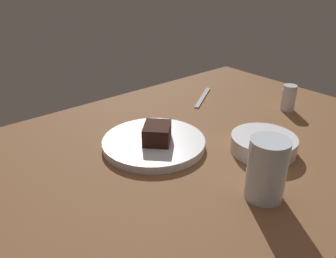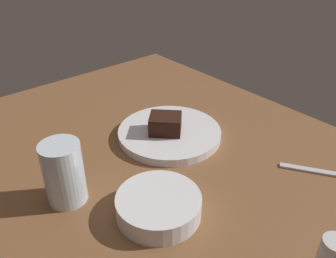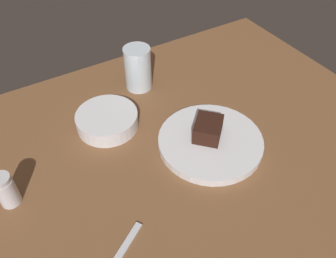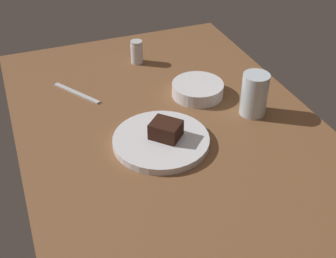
{
  "view_description": "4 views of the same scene",
  "coord_description": "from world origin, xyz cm",
  "px_view_note": "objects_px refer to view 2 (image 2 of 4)",
  "views": [
    {
      "loc": [
        -55.08,
        -55.57,
        45.92
      ],
      "look_at": [
        -6.04,
        3.11,
        7.87
      ],
      "focal_mm": 36.77,
      "sensor_mm": 36.0,
      "label": 1
    },
    {
      "loc": [
        48.06,
        -43.99,
        51.13
      ],
      "look_at": [
        -6.45,
        2.76,
        7.35
      ],
      "focal_mm": 37.51,
      "sensor_mm": 36.0,
      "label": 2
    },
    {
      "loc": [
        30.54,
        50.91,
        66.92
      ],
      "look_at": [
        -0.6,
        -1.32,
        6.94
      ],
      "focal_mm": 37.26,
      "sensor_mm": 36.0,
      "label": 3
    },
    {
      "loc": [
        -99.62,
        38.3,
        78.34
      ],
      "look_at": [
        -6.73,
        2.52,
        5.69
      ],
      "focal_mm": 48.7,
      "sensor_mm": 36.0,
      "label": 4
    }
  ],
  "objects_px": {
    "dessert_plate": "(169,133)",
    "side_bowl": "(159,205)",
    "chocolate_cake_slice": "(165,124)",
    "water_glass": "(64,173)",
    "butter_knife": "(325,173)"
  },
  "relations": [
    {
      "from": "dessert_plate",
      "to": "side_bowl",
      "type": "xyz_separation_m",
      "value": [
        0.19,
        -0.19,
        0.01
      ]
    },
    {
      "from": "dessert_plate",
      "to": "side_bowl",
      "type": "bearing_deg",
      "value": -45.1
    },
    {
      "from": "chocolate_cake_slice",
      "to": "side_bowl",
      "type": "relative_size",
      "value": 0.48
    },
    {
      "from": "dessert_plate",
      "to": "water_glass",
      "type": "bearing_deg",
      "value": -81.95
    },
    {
      "from": "dessert_plate",
      "to": "water_glass",
      "type": "height_order",
      "value": "water_glass"
    },
    {
      "from": "dessert_plate",
      "to": "butter_knife",
      "type": "bearing_deg",
      "value": 25.4
    },
    {
      "from": "chocolate_cake_slice",
      "to": "water_glass",
      "type": "height_order",
      "value": "water_glass"
    },
    {
      "from": "chocolate_cake_slice",
      "to": "water_glass",
      "type": "bearing_deg",
      "value": -81.62
    },
    {
      "from": "butter_knife",
      "to": "side_bowl",
      "type": "bearing_deg",
      "value": -144.71
    },
    {
      "from": "chocolate_cake_slice",
      "to": "water_glass",
      "type": "xyz_separation_m",
      "value": [
        0.04,
        -0.29,
        0.02
      ]
    },
    {
      "from": "dessert_plate",
      "to": "side_bowl",
      "type": "relative_size",
      "value": 1.62
    },
    {
      "from": "butter_knife",
      "to": "water_glass",
      "type": "bearing_deg",
      "value": -154.91
    },
    {
      "from": "dessert_plate",
      "to": "water_glass",
      "type": "relative_size",
      "value": 2.03
    },
    {
      "from": "chocolate_cake_slice",
      "to": "side_bowl",
      "type": "height_order",
      "value": "chocolate_cake_slice"
    },
    {
      "from": "dessert_plate",
      "to": "water_glass",
      "type": "xyz_separation_m",
      "value": [
        0.04,
        -0.3,
        0.05
      ]
    }
  ]
}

